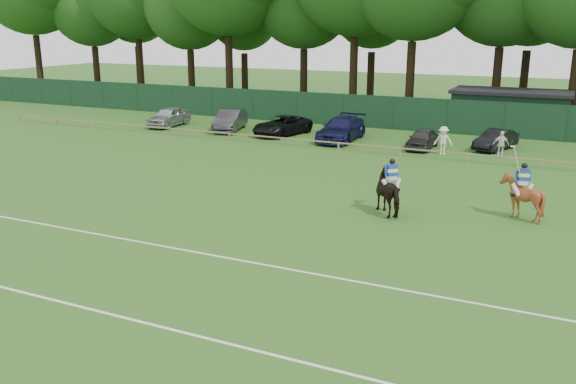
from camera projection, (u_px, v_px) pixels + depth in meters
The scene contains 18 objects.
ground at pixel (240, 248), 21.78m from camera, with size 160.00×160.00×0.00m, color #1E4C14.
horse_dark at pixel (391, 192), 25.55m from camera, with size 1.00×2.19×1.85m, color black.
horse_chestnut at pixel (521, 197), 24.90m from camera, with size 1.47×1.65×1.82m, color brown.
sedan_silver at pixel (169, 117), 47.39m from camera, with size 1.77×4.39×1.50m, color #A8A9AD.
sedan_grey at pixel (230, 120), 45.54m from camera, with size 1.63×4.67×1.54m, color #2C2C2E.
suv_black at pixel (282, 125), 43.74m from camera, with size 2.28×4.94×1.37m, color black.
sedan_navy at pixel (341, 129), 41.63m from camera, with size 2.24×5.50×1.60m, color #13143D.
hatch_grey at pixel (422, 139), 38.97m from camera, with size 1.50×3.73×1.27m, color #2F3032.
estate_black at pixel (496, 140), 38.59m from camera, with size 1.34×3.85×1.27m, color black.
spectator_left at pixel (443, 140), 37.22m from camera, with size 1.11×0.64×1.71m, color white.
spectator_mid at pixel (501, 144), 36.32m from camera, with size 0.94×0.39×1.60m, color white.
rider_dark at pixel (392, 174), 25.33m from camera, with size 0.77×0.75×1.41m.
rider_chestnut at pixel (523, 178), 24.68m from camera, with size 0.98×0.55×2.05m.
pitch_lines at pixel (184, 285), 18.73m from camera, with size 60.00×5.10×0.01m.
pitch_rail at pixel (384, 147), 37.36m from camera, with size 62.10×0.10×0.50m.
perimeter_fence at pixel (420, 115), 44.99m from camera, with size 92.08×0.08×2.50m.
utility_shed at pixel (510, 110), 45.07m from camera, with size 8.40×4.40×3.04m.
tree_row at pixel (465, 118), 51.48m from camera, with size 96.00×12.00×21.00m, color #26561C, non-canonical shape.
Camera 1 is at (10.26, -17.77, 7.77)m, focal length 38.00 mm.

